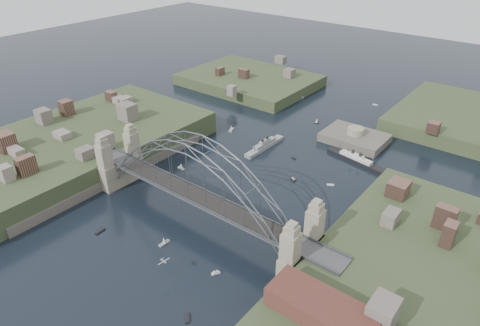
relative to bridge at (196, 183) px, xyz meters
name	(u,v)px	position (x,y,z in m)	size (l,w,h in m)	color
ground	(198,221)	(0.00, 0.00, -12.32)	(500.00, 500.00, 0.00)	black
bridge	(196,183)	(0.00, 0.00, 0.00)	(84.00, 13.80, 24.60)	#48484B
shore_west	(74,152)	(-57.32, 0.00, -10.35)	(50.50, 90.00, 12.00)	#364526
headland_nw	(250,84)	(-55.00, 95.00, -11.82)	(60.00, 45.00, 9.00)	#364526
fort_island	(354,142)	(12.00, 70.00, -12.66)	(22.00, 16.00, 9.40)	#585147
wharf_shed	(322,309)	(44.00, -14.00, -2.32)	(20.00, 8.00, 4.00)	#592D26
naval_cruiser_near	(265,146)	(-10.59, 45.38, -11.40)	(2.96, 19.78, 5.92)	#939A9B
naval_cruiser_far	(291,100)	(-27.28, 88.62, -11.54)	(4.99, 14.97, 5.02)	#939A9B
ocean_liner	(356,160)	(18.92, 56.26, -11.51)	(21.60, 6.61, 5.26)	black
aeroplane	(163,261)	(8.45, -19.81, -7.16)	(1.64, 3.02, 0.44)	#AEAFB6
small_boat_a	(181,167)	(-23.46, 16.91, -11.53)	(2.82, 1.12, 2.38)	silver
small_boat_b	(293,179)	(8.78, 33.59, -12.03)	(2.13, 1.41, 1.43)	silver
small_boat_c	(164,242)	(-0.43, -11.88, -11.59)	(1.22, 3.16, 2.38)	silver
small_boat_d	(330,185)	(19.30, 38.00, -12.17)	(2.20, 1.76, 0.45)	silver
small_boat_e	(231,129)	(-29.14, 49.47, -11.68)	(2.45, 3.93, 2.38)	silver
small_boat_f	(294,158)	(1.51, 45.45, -12.17)	(1.64, 0.89, 0.45)	silver
small_boat_g	(187,318)	(20.21, -24.76, -12.17)	(2.35, 2.32, 0.45)	silver
small_boat_h	(317,121)	(-6.70, 75.60, -11.33)	(1.79, 1.47, 2.38)	silver
small_boat_i	(341,242)	(34.27, 15.14, -11.39)	(2.12, 1.59, 2.38)	silver
small_boat_j	(100,231)	(-17.02, -19.01, -12.17)	(1.08, 2.80, 0.45)	silver
small_boat_k	(375,105)	(3.92, 108.23, -12.17)	(2.05, 0.69, 0.45)	silver
small_boat_l	(182,140)	(-38.04, 31.81, -12.17)	(1.82, 2.84, 0.45)	silver
small_boat_m	(216,273)	(16.46, -11.71, -12.03)	(1.56, 2.06, 1.43)	silver
small_boat_n	(435,145)	(36.18, 85.42, -12.17)	(2.91, 2.39, 0.45)	silver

